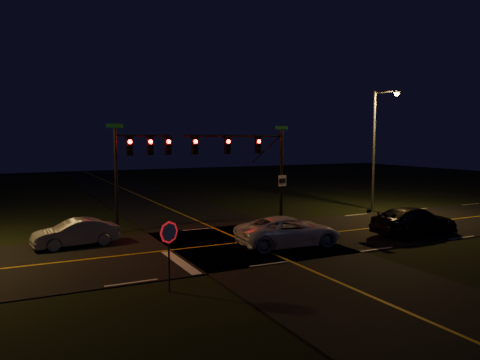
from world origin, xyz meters
name	(u,v)px	position (x,y,z in m)	size (l,w,h in m)	color
ground	(246,243)	(0.00, 0.00, 0.00)	(120.00, 120.00, 0.00)	black
road_ew	(246,242)	(0.00, 0.00, 0.02)	(120.00, 9.00, 0.04)	black
road_ns	(246,242)	(0.00, 0.00, 0.02)	(8.00, 120.00, 0.04)	black
lane_markings	(251,242)	(0.24, -0.10, 0.04)	(120.00, 120.00, 0.01)	gold
streetlight_ne	(377,140)	(14.00, 5.64, 5.34)	(0.50, 2.46, 9.00)	#54575C
signal_mast_ne	(250,155)	(3.14, 5.49, 4.35)	(7.47, 0.41, 6.26)	black
signal_mast_nw	(135,159)	(-4.39, 5.49, 4.26)	(3.77, 0.41, 6.26)	black
stop_sign	(169,241)	(-6.00, -5.83, 1.84)	(0.75, 0.33, 2.55)	#54575C
pickup_white	(289,232)	(1.53, -1.79, 0.75)	(5.55, 2.90, 1.49)	white
suv_dark	(414,222)	(9.26, -2.63, 0.78)	(5.40, 2.24, 1.56)	black
sedan_silver	(75,234)	(-8.10, 2.91, 0.67)	(4.24, 1.90, 1.35)	gray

